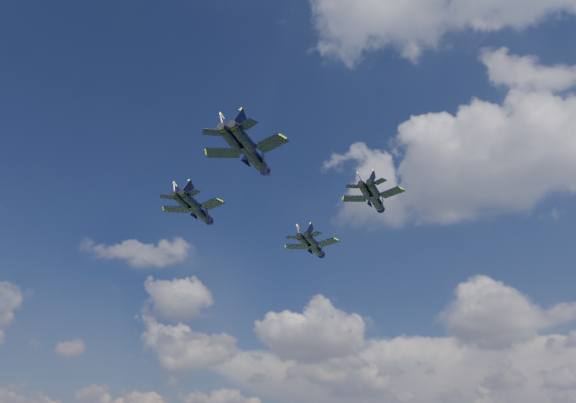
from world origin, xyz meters
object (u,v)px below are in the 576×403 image
at_px(jet_left, 200,212).
at_px(jet_lead, 316,248).
at_px(jet_slot, 254,156).
at_px(jet_right, 376,200).

bearing_deg(jet_left, jet_lead, 44.80).
bearing_deg(jet_slot, jet_left, 139.52).
bearing_deg(jet_lead, jet_left, -132.40).
bearing_deg(jet_right, jet_lead, 133.24).
height_order(jet_right, jet_slot, jet_slot).
bearing_deg(jet_slot, jet_lead, 91.39).
relative_size(jet_left, jet_right, 1.19).
bearing_deg(jet_lead, jet_right, -47.44).
height_order(jet_left, jet_slot, jet_slot).
height_order(jet_left, jet_right, jet_left).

